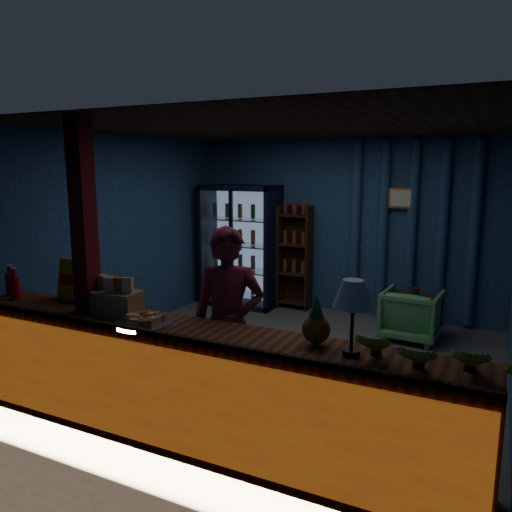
{
  "coord_description": "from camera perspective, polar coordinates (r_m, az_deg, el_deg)",
  "views": [
    {
      "loc": [
        2.08,
        -5.01,
        2.19
      ],
      "look_at": [
        -0.27,
        -0.2,
        1.22
      ],
      "focal_mm": 35.0,
      "sensor_mm": 36.0,
      "label": 1
    }
  ],
  "objects": [
    {
      "name": "snack_box_centre",
      "position": [
        4.36,
        -15.22,
        -5.06
      ],
      "size": [
        0.34,
        0.29,
        0.33
      ],
      "color": "olive",
      "rests_on": "counter"
    },
    {
      "name": "ground",
      "position": [
        5.85,
        3.32,
        -11.76
      ],
      "size": [
        4.6,
        4.6,
        0.0
      ],
      "primitive_type": "plane",
      "color": "#515154",
      "rests_on": "ground"
    },
    {
      "name": "table_lamp",
      "position": [
        3.32,
        11.03,
        -4.59
      ],
      "size": [
        0.26,
        0.26,
        0.51
      ],
      "color": "black",
      "rests_on": "counter"
    },
    {
      "name": "pastry_tray",
      "position": [
        4.08,
        -12.71,
        -7.33
      ],
      "size": [
        0.46,
        0.46,
        0.07
      ],
      "color": "silver",
      "rests_on": "counter"
    },
    {
      "name": "banana_bunches",
      "position": [
        3.31,
        20.69,
        -10.82
      ],
      "size": [
        1.12,
        0.31,
        0.18
      ],
      "color": "yellow",
      "rests_on": "counter"
    },
    {
      "name": "green_chair",
      "position": [
        6.7,
        17.34,
        -6.41
      ],
      "size": [
        0.74,
        0.75,
        0.65
      ],
      "primitive_type": "imported",
      "rotation": [
        0.0,
        0.0,
        3.07
      ],
      "color": "#54A865",
      "rests_on": "ground"
    },
    {
      "name": "shopkeeper",
      "position": [
        4.31,
        -3.18,
        -7.92
      ],
      "size": [
        0.72,
        0.6,
        1.7
      ],
      "primitive_type": "imported",
      "rotation": [
        0.0,
        0.0,
        0.36
      ],
      "color": "maroon",
      "rests_on": "ground"
    },
    {
      "name": "yellow_sign",
      "position": [
        4.94,
        -19.94,
        -2.67
      ],
      "size": [
        0.48,
        0.14,
        0.38
      ],
      "color": "yellow",
      "rests_on": "counter"
    },
    {
      "name": "counter",
      "position": [
        4.11,
        -7.35,
        -14.51
      ],
      "size": [
        4.4,
        0.57,
        0.99
      ],
      "color": "brown",
      "rests_on": "ground"
    },
    {
      "name": "framed_picture",
      "position": [
        7.22,
        16.32,
        6.35
      ],
      "size": [
        0.36,
        0.04,
        0.28
      ],
      "color": "gold",
      "rests_on": "room_walls"
    },
    {
      "name": "support_post",
      "position": [
        4.5,
        -18.77,
        -1.72
      ],
      "size": [
        0.16,
        0.16,
        2.6
      ],
      "primitive_type": "cube",
      "color": "maroon",
      "rests_on": "ground"
    },
    {
      "name": "snack_box_left",
      "position": [
        4.56,
        -17.48,
        -4.53
      ],
      "size": [
        0.37,
        0.33,
        0.32
      ],
      "color": "olive",
      "rests_on": "counter"
    },
    {
      "name": "room_walls",
      "position": [
        5.46,
        3.49,
        3.7
      ],
      "size": [
        4.6,
        4.6,
        4.6
      ],
      "color": "navy",
      "rests_on": "ground"
    },
    {
      "name": "curtain_folds",
      "position": [
        7.28,
        17.36,
        2.77
      ],
      "size": [
        1.74,
        0.14,
        2.5
      ],
      "color": "navy",
      "rests_on": "room_walls"
    },
    {
      "name": "side_table",
      "position": [
        6.81,
        17.54,
        -6.57
      ],
      "size": [
        0.68,
        0.55,
        0.66
      ],
      "color": "#3C2413",
      "rests_on": "ground"
    },
    {
      "name": "pineapple",
      "position": [
        3.56,
        6.9,
        -7.82
      ],
      "size": [
        0.2,
        0.2,
        0.34
      ],
      "color": "brown",
      "rests_on": "counter"
    },
    {
      "name": "bottle_shelf",
      "position": [
        7.72,
        4.52,
        -0.19
      ],
      "size": [
        0.5,
        0.28,
        1.6
      ],
      "color": "#3C2413",
      "rests_on": "ground"
    },
    {
      "name": "soda_bottles",
      "position": [
        5.31,
        -26.06,
        -2.95
      ],
      "size": [
        0.25,
        0.17,
        0.31
      ],
      "color": "red",
      "rests_on": "counter"
    },
    {
      "name": "beverage_cooler",
      "position": [
        7.92,
        -1.57,
        1.13
      ],
      "size": [
        1.2,
        0.62,
        1.9
      ],
      "color": "black",
      "rests_on": "ground"
    }
  ]
}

